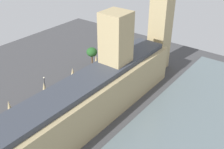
{
  "coord_description": "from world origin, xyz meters",
  "views": [
    {
      "loc": [
        -48.59,
        49.47,
        54.07
      ],
      "look_at": [
        1.0,
        -15.23,
        7.86
      ],
      "focal_mm": 43.03,
      "sensor_mm": 36.0,
      "label": 1
    }
  ],
  "objects_px": {
    "double_decker_bus_kerbside": "(39,111)",
    "plane_tree_far_end": "(92,52)",
    "parliament_building": "(93,94)",
    "car_silver_near_tower": "(102,71)",
    "pedestrian_by_river_gate": "(70,104)",
    "car_blue_leading": "(65,100)",
    "car_black_midblock": "(90,77)",
    "street_lamp_under_trees": "(45,82)"
  },
  "relations": [
    {
      "from": "parliament_building",
      "to": "car_silver_near_tower",
      "type": "distance_m",
      "value": 28.8
    },
    {
      "from": "plane_tree_far_end",
      "to": "street_lamp_under_trees",
      "type": "distance_m",
      "value": 25.45
    },
    {
      "from": "parliament_building",
      "to": "plane_tree_far_end",
      "type": "xyz_separation_m",
      "value": [
        22.13,
        -24.66,
        -1.25
      ]
    },
    {
      "from": "car_black_midblock",
      "to": "plane_tree_far_end",
      "type": "distance_m",
      "value": 11.88
    },
    {
      "from": "car_blue_leading",
      "to": "pedestrian_by_river_gate",
      "type": "height_order",
      "value": "car_blue_leading"
    },
    {
      "from": "car_blue_leading",
      "to": "car_black_midblock",
      "type": "bearing_deg",
      "value": -77.21
    },
    {
      "from": "car_silver_near_tower",
      "to": "car_blue_leading",
      "type": "relative_size",
      "value": 1.13
    },
    {
      "from": "pedestrian_by_river_gate",
      "to": "plane_tree_far_end",
      "type": "bearing_deg",
      "value": -82.16
    },
    {
      "from": "car_blue_leading",
      "to": "double_decker_bus_kerbside",
      "type": "relative_size",
      "value": 0.41
    },
    {
      "from": "car_silver_near_tower",
      "to": "double_decker_bus_kerbside",
      "type": "distance_m",
      "value": 34.86
    },
    {
      "from": "double_decker_bus_kerbside",
      "to": "pedestrian_by_river_gate",
      "type": "bearing_deg",
      "value": -109.23
    },
    {
      "from": "car_silver_near_tower",
      "to": "pedestrian_by_river_gate",
      "type": "height_order",
      "value": "car_silver_near_tower"
    },
    {
      "from": "double_decker_bus_kerbside",
      "to": "car_silver_near_tower",
      "type": "bearing_deg",
      "value": -86.79
    },
    {
      "from": "parliament_building",
      "to": "pedestrian_by_river_gate",
      "type": "xyz_separation_m",
      "value": [
        9.48,
        1.2,
        -7.51
      ]
    },
    {
      "from": "car_silver_near_tower",
      "to": "car_black_midblock",
      "type": "relative_size",
      "value": 1.14
    },
    {
      "from": "double_decker_bus_kerbside",
      "to": "street_lamp_under_trees",
      "type": "distance_m",
      "value": 14.6
    },
    {
      "from": "double_decker_bus_kerbside",
      "to": "street_lamp_under_trees",
      "type": "height_order",
      "value": "street_lamp_under_trees"
    },
    {
      "from": "street_lamp_under_trees",
      "to": "parliament_building",
      "type": "bearing_deg",
      "value": -178.31
    },
    {
      "from": "car_silver_near_tower",
      "to": "plane_tree_far_end",
      "type": "distance_m",
      "value": 9.21
    },
    {
      "from": "double_decker_bus_kerbside",
      "to": "plane_tree_far_end",
      "type": "bearing_deg",
      "value": -76.5
    },
    {
      "from": "car_blue_leading",
      "to": "plane_tree_far_end",
      "type": "distance_m",
      "value": 27.63
    },
    {
      "from": "car_silver_near_tower",
      "to": "pedestrian_by_river_gate",
      "type": "xyz_separation_m",
      "value": [
        -5.87,
        24.44,
        -0.18
      ]
    },
    {
      "from": "car_black_midblock",
      "to": "street_lamp_under_trees",
      "type": "distance_m",
      "value": 18.56
    },
    {
      "from": "double_decker_bus_kerbside",
      "to": "car_black_midblock",
      "type": "bearing_deg",
      "value": -84.17
    },
    {
      "from": "car_blue_leading",
      "to": "pedestrian_by_river_gate",
      "type": "relative_size",
      "value": 2.72
    },
    {
      "from": "parliament_building",
      "to": "street_lamp_under_trees",
      "type": "distance_m",
      "value": 22.83
    },
    {
      "from": "parliament_building",
      "to": "car_blue_leading",
      "type": "distance_m",
      "value": 14.56
    },
    {
      "from": "car_black_midblock",
      "to": "car_silver_near_tower",
      "type": "bearing_deg",
      "value": 80.08
    },
    {
      "from": "parliament_building",
      "to": "car_blue_leading",
      "type": "bearing_deg",
      "value": 2.47
    },
    {
      "from": "plane_tree_far_end",
      "to": "car_blue_leading",
      "type": "bearing_deg",
      "value": 110.78
    },
    {
      "from": "car_blue_leading",
      "to": "car_silver_near_tower",
      "type": "bearing_deg",
      "value": -82.5
    },
    {
      "from": "car_blue_leading",
      "to": "plane_tree_far_end",
      "type": "xyz_separation_m",
      "value": [
        9.56,
        -25.2,
        6.08
      ]
    },
    {
      "from": "plane_tree_far_end",
      "to": "street_lamp_under_trees",
      "type": "height_order",
      "value": "plane_tree_far_end"
    },
    {
      "from": "car_blue_leading",
      "to": "double_decker_bus_kerbside",
      "type": "distance_m",
      "value": 11.09
    },
    {
      "from": "parliament_building",
      "to": "car_black_midblock",
      "type": "height_order",
      "value": "parliament_building"
    },
    {
      "from": "car_silver_near_tower",
      "to": "double_decker_bus_kerbside",
      "type": "height_order",
      "value": "double_decker_bus_kerbside"
    },
    {
      "from": "parliament_building",
      "to": "car_silver_near_tower",
      "type": "xyz_separation_m",
      "value": [
        15.35,
        -23.24,
        -7.33
      ]
    },
    {
      "from": "car_silver_near_tower",
      "to": "plane_tree_far_end",
      "type": "bearing_deg",
      "value": -14.32
    },
    {
      "from": "parliament_building",
      "to": "car_blue_leading",
      "type": "relative_size",
      "value": 17.28
    },
    {
      "from": "car_blue_leading",
      "to": "plane_tree_far_end",
      "type": "relative_size",
      "value": 0.48
    },
    {
      "from": "parliament_building",
      "to": "car_silver_near_tower",
      "type": "bearing_deg",
      "value": -56.55
    },
    {
      "from": "car_blue_leading",
      "to": "double_decker_bus_kerbside",
      "type": "height_order",
      "value": "double_decker_bus_kerbside"
    }
  ]
}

